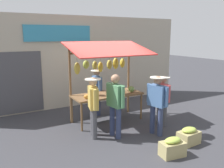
{
  "coord_description": "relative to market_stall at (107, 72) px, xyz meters",
  "views": [
    {
      "loc": [
        3.5,
        6.39,
        2.69
      ],
      "look_at": [
        0.0,
        0.3,
        1.25
      ],
      "focal_mm": 38.38,
      "sensor_mm": 36.0,
      "label": 1
    }
  ],
  "objects": [
    {
      "name": "produce_crate_side",
      "position": [
        -0.16,
        2.8,
        -1.36
      ],
      "size": [
        0.59,
        0.41,
        0.44
      ],
      "color": "tan",
      "rests_on": "ground"
    },
    {
      "name": "shopper_with_ponytail",
      "position": [
        0.94,
        0.98,
        -0.6
      ],
      "size": [
        0.42,
        0.67,
        1.62
      ],
      "rotation": [
        0.0,
        0.0,
        -1.86
      ],
      "color": "#4C4C51",
      "rests_on": "ground"
    },
    {
      "name": "market_stall",
      "position": [
        0.0,
        0.0,
        0.0
      ],
      "size": [
        2.5,
        1.46,
        2.5
      ],
      "color": "brown",
      "rests_on": "ground"
    },
    {
      "name": "produce_crate_near",
      "position": [
        -0.96,
        2.54,
        -1.36
      ],
      "size": [
        0.56,
        0.4,
        0.43
      ],
      "color": "tan",
      "rests_on": "ground"
    },
    {
      "name": "shopper_in_grey_tee",
      "position": [
        -1.24,
        1.2,
        -0.68
      ],
      "size": [
        0.39,
        0.66,
        1.51
      ],
      "rotation": [
        0.0,
        0.0,
        -1.66
      ],
      "color": "#4C4C51",
      "rests_on": "ground"
    },
    {
      "name": "shopper_in_striped_shirt",
      "position": [
        -0.63,
        1.67,
        -0.59
      ],
      "size": [
        0.42,
        0.69,
        1.64
      ],
      "rotation": [
        0.0,
        0.0,
        -1.37
      ],
      "color": "navy",
      "rests_on": "ground"
    },
    {
      "name": "ground_plane",
      "position": [
        0.01,
        0.06,
        -1.56
      ],
      "size": [
        40.0,
        40.0,
        0.0
      ],
      "primitive_type": "plane",
      "color": "#38383D"
    },
    {
      "name": "street_backdrop",
      "position": [
        0.07,
        -2.13,
        0.14
      ],
      "size": [
        9.0,
        0.3,
        3.4
      ],
      "color": "#B2A893",
      "rests_on": "ground"
    },
    {
      "name": "vendor_with_sunhat",
      "position": [
        0.0,
        -0.69,
        -0.65
      ],
      "size": [
        0.4,
        0.67,
        1.56
      ],
      "rotation": [
        0.0,
        0.0,
        1.43
      ],
      "color": "navy",
      "rests_on": "ground"
    },
    {
      "name": "shopper_with_shopping_bag",
      "position": [
        0.43,
        1.25,
        -0.56
      ],
      "size": [
        0.27,
        0.72,
        1.7
      ],
      "rotation": [
        0.0,
        0.0,
        -1.47
      ],
      "color": "navy",
      "rests_on": "ground"
    }
  ]
}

